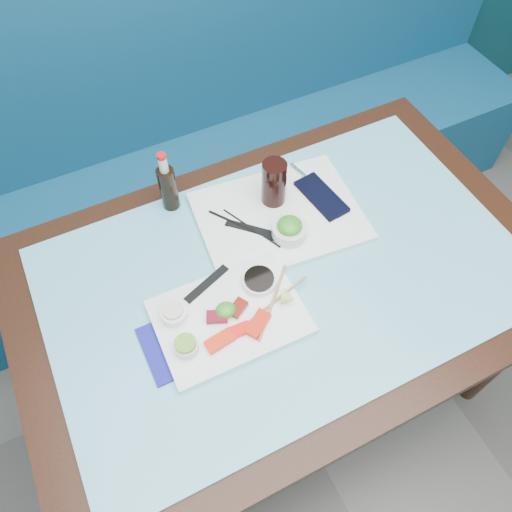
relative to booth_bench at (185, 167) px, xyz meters
name	(u,v)px	position (x,y,z in m)	size (l,w,h in m)	color
booth_bench	(185,167)	(0.00, 0.00, 0.00)	(3.00, 0.56, 1.17)	navy
dining_table	(285,290)	(0.00, -0.84, 0.29)	(1.40, 0.90, 0.75)	black
glass_top	(286,273)	(0.00, -0.84, 0.38)	(1.22, 0.76, 0.01)	#68BAD1
sashimi_plate	(230,317)	(-0.19, -0.90, 0.39)	(0.35, 0.25, 0.02)	white
salmon_left	(220,341)	(-0.24, -0.95, 0.41)	(0.07, 0.03, 0.02)	#FF290A
salmon_mid	(238,331)	(-0.19, -0.95, 0.41)	(0.06, 0.03, 0.01)	#FF160A
salmon_right	(258,324)	(-0.14, -0.95, 0.41)	(0.07, 0.03, 0.02)	red
tuna_left	(217,317)	(-0.22, -0.89, 0.41)	(0.05, 0.03, 0.02)	maroon
tuna_right	(238,308)	(-0.16, -0.89, 0.41)	(0.05, 0.03, 0.02)	maroon
seaweed_garnish	(226,310)	(-0.19, -0.89, 0.42)	(0.05, 0.05, 0.03)	#3B9422
ramekin_wasabi	(186,346)	(-0.31, -0.93, 0.41)	(0.06, 0.06, 0.02)	silver
wasabi_fill	(185,343)	(-0.31, -0.93, 0.43)	(0.05, 0.05, 0.01)	#6DAB37
ramekin_ginger	(174,314)	(-0.31, -0.84, 0.41)	(0.06, 0.06, 0.03)	white
ginger_fill	(173,310)	(-0.31, -0.84, 0.43)	(0.05, 0.05, 0.01)	beige
soy_dish	(259,281)	(-0.08, -0.85, 0.41)	(0.09, 0.09, 0.02)	white
soy_fill	(259,278)	(-0.08, -0.85, 0.42)	(0.08, 0.08, 0.01)	black
lemon_wedge	(289,298)	(-0.04, -0.93, 0.42)	(0.04, 0.04, 0.03)	#F4EE73
chopstick_sleeve	(207,284)	(-0.20, -0.79, 0.40)	(0.14, 0.02, 0.00)	black
wooden_chopstick_a	(273,302)	(-0.08, -0.91, 0.41)	(0.01, 0.01, 0.22)	#AB8250
wooden_chopstick_b	(276,300)	(-0.07, -0.91, 0.40)	(0.01, 0.01, 0.20)	#A57A4D
serving_tray	(279,216)	(0.07, -0.67, 0.39)	(0.44, 0.33, 0.02)	white
paper_placemat	(279,214)	(0.07, -0.67, 0.40)	(0.29, 0.21, 0.00)	white
seaweed_bowl	(289,231)	(0.06, -0.75, 0.42)	(0.09, 0.09, 0.04)	silver
seaweed_salad	(290,226)	(0.06, -0.75, 0.44)	(0.07, 0.07, 0.03)	#359021
cola_glass	(274,183)	(0.08, -0.62, 0.47)	(0.07, 0.07, 0.14)	black
navy_pouch	(321,196)	(0.20, -0.67, 0.41)	(0.07, 0.17, 0.01)	black
fork	(301,173)	(0.19, -0.57, 0.41)	(0.01, 0.01, 0.09)	white
black_chopstick_a	(249,229)	(-0.03, -0.68, 0.40)	(0.01, 0.01, 0.25)	black
black_chopstick_b	(251,228)	(-0.03, -0.68, 0.40)	(0.01, 0.01, 0.20)	black
tray_sleeve	(250,229)	(-0.03, -0.68, 0.40)	(0.02, 0.14, 0.00)	black
cola_bottle_body	(168,189)	(-0.19, -0.49, 0.45)	(0.05, 0.05, 0.14)	black
cola_bottle_neck	(163,164)	(-0.19, -0.49, 0.55)	(0.02, 0.02, 0.05)	silver
cola_bottle_cap	(161,156)	(-0.19, -0.49, 0.57)	(0.02, 0.02, 0.01)	red
blue_napkin	(178,344)	(-0.33, -0.90, 0.39)	(0.16, 0.16, 0.01)	navy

